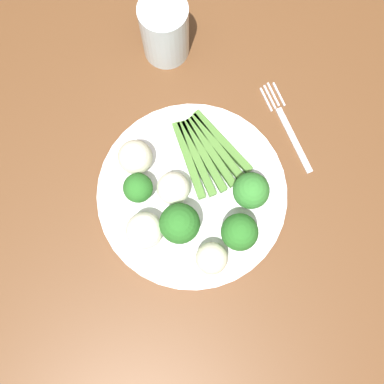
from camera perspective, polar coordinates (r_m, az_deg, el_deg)
ground_plane at (r=1.42m, az=-0.86°, el=-4.25°), size 6.00×6.00×0.02m
dining_table at (r=0.79m, az=-1.54°, el=2.16°), size 1.36×1.04×0.72m
plate at (r=0.68m, az=0.00°, el=-0.22°), size 0.30×0.30×0.01m
asparagus_bundle at (r=0.69m, az=1.94°, el=5.24°), size 0.10×0.14×0.01m
broccoli_right at (r=0.63m, az=6.28°, el=-5.32°), size 0.06×0.06×0.07m
broccoli_back at (r=0.65m, az=-7.15°, el=0.52°), size 0.05×0.05×0.06m
broccoli_outer_edge at (r=0.62m, az=-1.64°, el=-4.20°), size 0.06×0.06×0.07m
broccoli_back_right at (r=0.64m, az=7.81°, el=0.15°), size 0.05×0.05×0.07m
cauliflower_near_fork at (r=0.67m, az=-7.52°, el=4.61°), size 0.05×0.05×0.05m
cauliflower_left at (r=0.64m, az=-6.28°, el=-5.09°), size 0.06×0.06×0.06m
cauliflower_edge at (r=0.64m, az=2.63°, el=-8.74°), size 0.05×0.05×0.05m
cauliflower_near_center at (r=0.65m, az=-2.50°, el=0.52°), size 0.05×0.05×0.05m
fork at (r=0.74m, az=12.46°, el=8.46°), size 0.06×0.16×0.00m
water_glass at (r=0.74m, az=-3.62°, el=20.52°), size 0.08×0.08×0.11m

